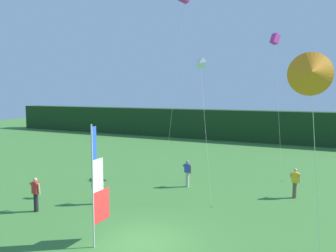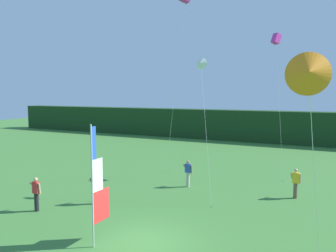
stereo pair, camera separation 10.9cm
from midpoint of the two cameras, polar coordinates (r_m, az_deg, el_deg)
ground_plane at (r=13.77m, az=-4.72°, el=-19.54°), size 120.00×120.00×0.00m
distant_treeline at (r=41.26m, az=17.04°, el=-0.11°), size 80.00×2.40×3.81m
banner_flag at (r=13.09m, az=-12.37°, el=-10.39°), size 0.06×1.03×4.73m
person_near_banner at (r=18.10m, az=-12.69°, el=-10.47°), size 0.55×0.48×1.64m
person_mid_field at (r=17.89m, az=-22.19°, el=-10.81°), size 0.55×0.48×1.72m
person_far_left at (r=20.85m, az=3.25°, el=-8.12°), size 0.55×0.48×1.69m
person_far_right at (r=19.97m, az=21.06°, el=-9.12°), size 0.55×0.48×1.69m
kite_white_delta_0 at (r=19.24m, az=5.49°, el=10.69°), size 1.86×2.36×7.95m
kite_orange_delta_1 at (r=7.48m, az=23.26°, el=8.42°), size 0.98×2.86×6.77m
kite_magenta_box_3 at (r=24.77m, az=18.02°, el=14.09°), size 1.35×2.01×10.06m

